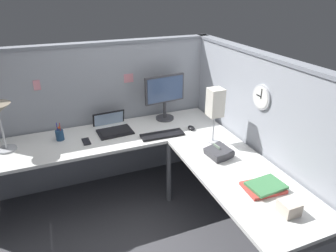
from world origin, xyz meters
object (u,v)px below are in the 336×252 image
at_px(monitor, 165,94).
at_px(laptop, 112,127).
at_px(desk_lamp_paper, 215,104).
at_px(wall_clock, 262,97).
at_px(tissue_box, 289,208).
at_px(computer_mouse, 191,128).
at_px(office_phone, 219,153).
at_px(cell_phone, 86,141).
at_px(book_stack, 264,187).
at_px(keyboard, 162,135).
at_px(pen_cup, 60,135).

bearing_deg(monitor, laptop, -176.61).
relative_size(desk_lamp_paper, wall_clock, 2.41).
bearing_deg(wall_clock, tissue_box, -112.26).
bearing_deg(wall_clock, computer_mouse, 120.99).
relative_size(laptop, office_phone, 1.80).
height_order(cell_phone, book_stack, book_stack).
bearing_deg(wall_clock, laptop, 140.71).
distance_m(keyboard, cell_phone, 0.74).
height_order(computer_mouse, cell_phone, computer_mouse).
bearing_deg(wall_clock, pen_cup, 152.28).
xyz_separation_m(pen_cup, office_phone, (1.26, -0.85, -0.02)).
bearing_deg(cell_phone, monitor, 11.64).
bearing_deg(computer_mouse, cell_phone, 173.07).
bearing_deg(monitor, wall_clock, -61.68).
height_order(cell_phone, tissue_box, tissue_box).
bearing_deg(pen_cup, computer_mouse, -11.79).
xyz_separation_m(monitor, tissue_box, (0.19, -1.74, -0.25)).
bearing_deg(wall_clock, monitor, 118.32).
xyz_separation_m(pen_cup, cell_phone, (0.23, -0.14, -0.05)).
bearing_deg(cell_phone, office_phone, -36.97).
bearing_deg(office_phone, wall_clock, -1.36).
relative_size(monitor, pen_cup, 2.78).
xyz_separation_m(laptop, computer_mouse, (0.76, -0.32, -0.01)).
xyz_separation_m(keyboard, book_stack, (0.38, -1.09, 0.01)).
bearing_deg(book_stack, desk_lamp_paper, 88.55).
xyz_separation_m(office_phone, book_stack, (0.07, -0.53, -0.02)).
distance_m(pen_cup, book_stack, 1.92).
height_order(computer_mouse, book_stack, book_stack).
distance_m(cell_phone, office_phone, 1.26).
height_order(desk_lamp_paper, tissue_box, desk_lamp_paper).
relative_size(monitor, book_stack, 1.68).
bearing_deg(keyboard, office_phone, -58.72).
xyz_separation_m(pen_cup, book_stack, (1.33, -1.38, -0.03)).
height_order(monitor, pen_cup, monitor).
distance_m(pen_cup, cell_phone, 0.27).
height_order(keyboard, wall_clock, wall_clock).
relative_size(laptop, wall_clock, 1.82).
relative_size(office_phone, wall_clock, 1.01).
relative_size(book_stack, wall_clock, 1.36).
relative_size(cell_phone, office_phone, 0.65).
distance_m(monitor, desk_lamp_paper, 0.72).
bearing_deg(computer_mouse, pen_cup, 168.21).
bearing_deg(monitor, keyboard, -115.13).
height_order(laptop, computer_mouse, laptop).
xyz_separation_m(keyboard, desk_lamp_paper, (0.40, -0.29, 0.37)).
height_order(laptop, pen_cup, pen_cup).
distance_m(computer_mouse, desk_lamp_paper, 0.49).
bearing_deg(cell_phone, book_stack, -50.79).
bearing_deg(desk_lamp_paper, laptop, 142.48).
bearing_deg(book_stack, wall_clock, 59.73).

